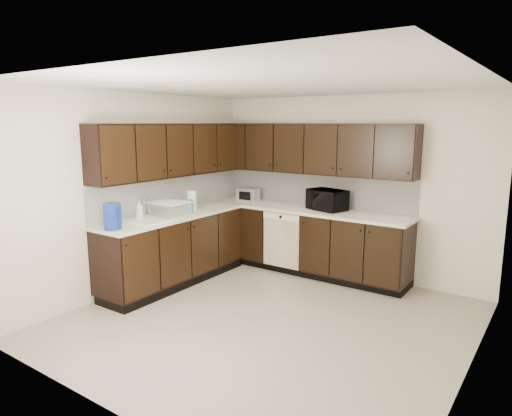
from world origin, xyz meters
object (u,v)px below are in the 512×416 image
(microwave, at_px, (327,200))
(storage_bin, at_px, (169,209))
(sink, at_px, (156,223))
(toaster_oven, at_px, (248,195))
(blue_pitcher, at_px, (112,216))

(microwave, xyz_separation_m, storage_bin, (-1.46, -1.58, -0.05))
(storage_bin, bearing_deg, sink, -104.52)
(sink, bearing_deg, storage_bin, 75.48)
(toaster_oven, relative_size, blue_pitcher, 1.02)
(storage_bin, bearing_deg, microwave, 47.21)
(sink, bearing_deg, blue_pitcher, -86.60)
(microwave, relative_size, toaster_oven, 1.67)
(sink, bearing_deg, microwave, 49.37)
(microwave, bearing_deg, blue_pitcher, -104.62)
(sink, distance_m, toaster_oven, 1.76)
(sink, relative_size, toaster_oven, 2.66)
(microwave, distance_m, storage_bin, 2.15)
(microwave, distance_m, toaster_oven, 1.33)
(storage_bin, xyz_separation_m, blue_pitcher, (-0.01, -0.87, 0.06))
(sink, height_order, toaster_oven, sink)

